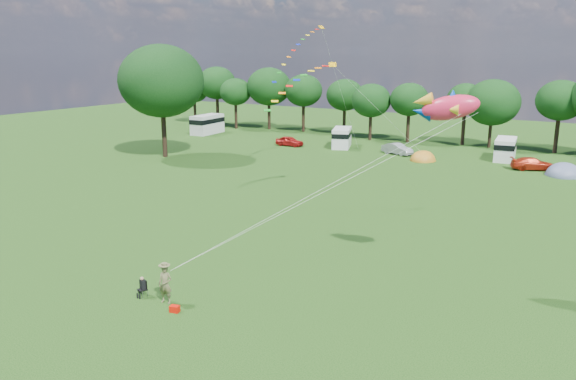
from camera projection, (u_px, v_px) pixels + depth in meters
The scene contains 17 objects.
ground_plane at pixel (207, 295), 29.43m from camera, with size 180.00×180.00×0.00m, color black.
tree_line at pixel (521, 101), 70.45m from camera, with size 102.98×10.98×10.27m.
big_tree at pixel (161, 81), 65.73m from camera, with size 10.00×10.00×13.28m.
car_a at pixel (290, 141), 75.46m from camera, with size 1.54×3.92×1.31m, color #B51615.
car_b at pixel (397, 149), 69.31m from camera, with size 1.43×3.83×1.35m, color gray.
car_c at pixel (533, 164), 60.27m from camera, with size 1.86×4.42×1.32m, color #A8260F.
campervan_a at pixel (207, 124), 86.54m from camera, with size 2.96×6.05×2.88m.
campervan_b at pixel (342, 137), 74.38m from camera, with size 3.92×5.61×2.53m.
campervan_c at pixel (505, 148), 65.70m from camera, with size 2.85×5.41×2.53m.
tent_orange at pixel (423, 160), 65.47m from camera, with size 3.01×3.29×2.35m.
tent_greyblue at pixel (563, 175), 57.59m from camera, with size 3.62×3.96×2.69m.
kite_flyer at pixel (165, 284), 28.31m from camera, with size 0.73×0.48×2.00m, color brown.
camp_chair at pixel (143, 285), 29.12m from camera, with size 0.55×0.57×1.10m.
kite_bag at pixel (175, 309), 27.48m from camera, with size 0.46×0.31×0.33m, color red.
fish_kite at pixel (445, 107), 28.30m from camera, with size 3.60×1.72×1.89m.
streamer_kite_a at pixel (302, 45), 57.96m from camera, with size 3.20×5.57×5.75m.
streamer_kite_b at pixel (306, 79), 44.99m from camera, with size 4.32×4.64×3.81m.
Camera 1 is at (18.01, -20.86, 12.45)m, focal length 35.00 mm.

